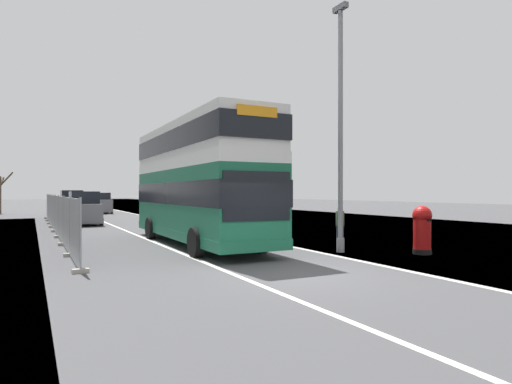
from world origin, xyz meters
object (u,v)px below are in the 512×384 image
(red_pillar_postbox, at_px, (422,228))
(car_receding_mid, at_px, (72,205))
(car_oncoming_near, at_px, (84,209))
(car_receding_far, at_px, (101,204))
(double_decker_bus, at_px, (197,181))
(pedestrian_at_kerb, at_px, (340,226))
(roadworks_barrier, at_px, (247,221))
(lamppost_foreground, at_px, (340,135))

(red_pillar_postbox, xyz_separation_m, car_receding_mid, (-9.28, 28.42, 0.15))
(red_pillar_postbox, bearing_deg, car_oncoming_near, 114.01)
(car_receding_far, bearing_deg, double_decker_bus, -90.44)
(pedestrian_at_kerb, bearing_deg, roadworks_barrier, 100.21)
(red_pillar_postbox, height_order, car_receding_mid, car_receding_mid)
(car_oncoming_near, bearing_deg, red_pillar_postbox, -65.99)
(lamppost_foreground, relative_size, car_receding_far, 2.19)
(red_pillar_postbox, relative_size, car_oncoming_near, 0.38)
(double_decker_bus, xyz_separation_m, red_pillar_postbox, (6.10, -6.38, -1.73))
(lamppost_foreground, bearing_deg, pedestrian_at_kerb, 52.00)
(double_decker_bus, height_order, roadworks_barrier, double_decker_bus)
(lamppost_foreground, xyz_separation_m, car_receding_mid, (-7.04, 26.67, -3.20))
(red_pillar_postbox, distance_m, car_oncoming_near, 22.41)
(roadworks_barrier, distance_m, car_receding_far, 27.23)
(roadworks_barrier, relative_size, car_receding_mid, 0.40)
(lamppost_foreground, distance_m, red_pillar_postbox, 4.40)
(pedestrian_at_kerb, bearing_deg, double_decker_bus, 147.43)
(car_oncoming_near, distance_m, pedestrian_at_kerb, 19.04)
(car_receding_mid, bearing_deg, car_oncoming_near, -88.82)
(lamppost_foreground, relative_size, pedestrian_at_kerb, 5.51)
(lamppost_foreground, xyz_separation_m, car_receding_far, (-3.63, 34.66, -3.28))
(lamppost_foreground, xyz_separation_m, roadworks_barrier, (0.00, 7.67, -3.63))
(red_pillar_postbox, height_order, car_receding_far, car_receding_far)
(double_decker_bus, relative_size, roadworks_barrier, 6.79)
(double_decker_bus, height_order, car_oncoming_near, double_decker_bus)
(double_decker_bus, relative_size, lamppost_foreground, 1.23)
(roadworks_barrier, xyz_separation_m, car_receding_mid, (-7.04, 19.00, 0.43))
(lamppost_foreground, bearing_deg, car_receding_mid, 104.80)
(roadworks_barrier, height_order, car_oncoming_near, car_oncoming_near)
(car_receding_far, bearing_deg, roadworks_barrier, -82.34)
(double_decker_bus, height_order, lamppost_foreground, lamppost_foreground)
(red_pillar_postbox, height_order, car_oncoming_near, car_oncoming_near)
(pedestrian_at_kerb, bearing_deg, red_pillar_postbox, -70.78)
(roadworks_barrier, distance_m, car_oncoming_near, 13.02)
(red_pillar_postbox, xyz_separation_m, car_receding_far, (-5.87, 36.42, 0.07))
(roadworks_barrier, height_order, car_receding_far, car_receding_far)
(car_oncoming_near, bearing_deg, car_receding_far, 78.49)
(red_pillar_postbox, relative_size, car_receding_far, 0.41)
(lamppost_foreground, distance_m, roadworks_barrier, 8.49)
(double_decker_bus, distance_m, lamppost_foreground, 6.24)
(red_pillar_postbox, bearing_deg, lamppost_foreground, 141.89)
(double_decker_bus, distance_m, car_oncoming_near, 14.50)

